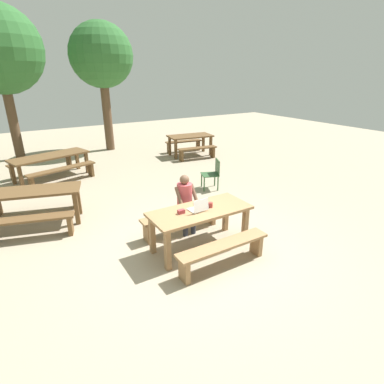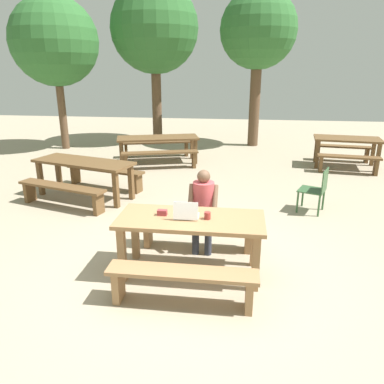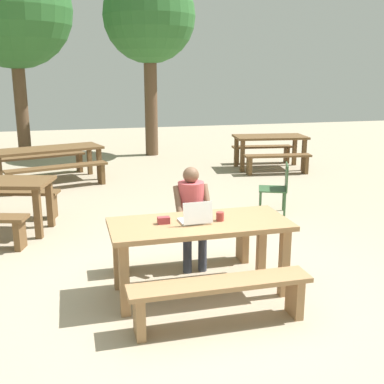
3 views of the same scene
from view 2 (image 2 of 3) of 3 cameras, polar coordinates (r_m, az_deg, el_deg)
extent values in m
plane|color=tan|center=(4.95, -0.20, -12.18)|extent=(30.00, 30.00, 0.00)
cube|color=#9E754C|center=(4.62, -0.21, -4.23)|extent=(1.82, 0.79, 0.05)
cube|color=#9E754C|center=(4.69, -10.67, -9.38)|extent=(0.09, 0.09, 0.72)
cube|color=#9E754C|center=(4.49, 9.74, -10.68)|extent=(0.09, 0.09, 0.72)
cube|color=#9E754C|center=(5.20, -8.69, -6.38)|extent=(0.09, 0.09, 0.72)
cube|color=#9E754C|center=(5.02, 9.53, -7.38)|extent=(0.09, 0.09, 0.72)
cube|color=#9E754C|center=(4.15, -1.52, -12.21)|extent=(1.67, 0.30, 0.05)
cube|color=#9E754C|center=(4.42, -11.22, -13.76)|extent=(0.08, 0.24, 0.39)
cube|color=#9E754C|center=(4.23, 8.75, -15.26)|extent=(0.08, 0.24, 0.39)
cube|color=#9E754C|center=(5.39, 0.79, -4.62)|extent=(1.67, 0.30, 0.05)
cube|color=#9E754C|center=(5.60, -6.75, -6.24)|extent=(0.08, 0.24, 0.39)
cube|color=#9E754C|center=(5.45, 8.54, -7.07)|extent=(0.08, 0.24, 0.39)
cube|color=white|center=(4.63, -0.82, -3.69)|extent=(0.31, 0.23, 0.02)
cube|color=white|center=(4.47, -0.99, -2.91)|extent=(0.30, 0.06, 0.22)
cube|color=black|center=(4.48, -0.98, -2.86)|extent=(0.28, 0.04, 0.20)
cube|color=#993338|center=(4.68, -4.59, -3.16)|extent=(0.12, 0.07, 0.07)
cylinder|color=#99332D|center=(4.55, 2.37, -3.62)|extent=(0.08, 0.08, 0.09)
cylinder|color=#333847|center=(5.30, 0.54, -7.31)|extent=(0.10, 0.10, 0.43)
cylinder|color=#333847|center=(5.29, 2.49, -7.42)|extent=(0.10, 0.10, 0.43)
cube|color=#333847|center=(5.27, 1.64, -4.43)|extent=(0.28, 0.28, 0.12)
cylinder|color=#C64C51|center=(5.25, 1.77, -1.11)|extent=(0.30, 0.30, 0.50)
cylinder|color=brown|center=(5.16, -0.21, -1.20)|extent=(0.07, 0.32, 0.41)
cylinder|color=brown|center=(5.13, 3.54, -1.37)|extent=(0.07, 0.32, 0.41)
sphere|color=brown|center=(5.14, 1.81, 2.40)|extent=(0.18, 0.18, 0.18)
cube|color=#335933|center=(7.11, 17.86, 0.27)|extent=(0.57, 0.57, 0.02)
cube|color=#335933|center=(7.01, 19.69, 1.65)|extent=(0.19, 0.41, 0.41)
cylinder|color=#335933|center=(7.39, 16.59, -0.63)|extent=(0.04, 0.04, 0.40)
cylinder|color=#335933|center=(7.04, 15.85, -1.52)|extent=(0.04, 0.04, 0.40)
cylinder|color=#335933|center=(7.32, 19.47, -1.10)|extent=(0.04, 0.04, 0.40)
cylinder|color=#335933|center=(6.97, 18.86, -2.03)|extent=(0.04, 0.04, 0.40)
cube|color=brown|center=(10.33, -5.27, 8.26)|extent=(2.33, 1.40, 0.05)
cube|color=brown|center=(10.08, -10.77, 5.68)|extent=(0.11, 0.11, 0.66)
cube|color=brown|center=(10.21, 0.53, 6.18)|extent=(0.11, 0.11, 0.66)
cube|color=brown|center=(10.68, -10.70, 6.40)|extent=(0.11, 0.11, 0.66)
cube|color=brown|center=(10.80, -0.01, 6.87)|extent=(0.11, 0.11, 0.66)
cube|color=brown|center=(9.70, -4.92, 6.04)|extent=(1.98, 0.85, 0.05)
cube|color=brown|center=(9.73, -10.12, 4.48)|extent=(0.15, 0.25, 0.41)
cube|color=brown|center=(9.85, 0.28, 4.95)|extent=(0.15, 0.25, 0.41)
cube|color=brown|center=(11.06, -5.49, 7.59)|extent=(1.98, 0.85, 0.05)
cube|color=brown|center=(11.09, -10.06, 6.22)|extent=(0.15, 0.25, 0.41)
cube|color=brown|center=(11.19, -0.89, 6.62)|extent=(0.15, 0.25, 0.41)
cube|color=brown|center=(7.75, -16.32, 4.43)|extent=(2.19, 1.28, 0.05)
cube|color=brown|center=(8.29, -22.20, 1.97)|extent=(0.11, 0.11, 0.71)
cube|color=brown|center=(7.10, -11.57, 0.34)|extent=(0.11, 0.11, 0.71)
cube|color=brown|center=(8.64, -19.77, 2.89)|extent=(0.11, 0.11, 0.71)
cube|color=brown|center=(7.51, -9.31, 1.48)|extent=(0.11, 0.11, 0.71)
cube|color=brown|center=(7.36, -19.39, 0.80)|extent=(1.87, 0.81, 0.05)
cube|color=brown|center=(8.00, -23.60, 0.02)|extent=(0.14, 0.25, 0.39)
cube|color=brown|center=(6.91, -14.13, -1.77)|extent=(0.14, 0.25, 0.39)
cube|color=brown|center=(8.33, -13.21, 3.39)|extent=(1.87, 0.81, 0.05)
cube|color=brown|center=(8.90, -17.40, 2.53)|extent=(0.14, 0.25, 0.39)
cube|color=brown|center=(7.94, -8.28, 1.29)|extent=(0.14, 0.25, 0.39)
cube|color=brown|center=(10.61, 22.72, 7.52)|extent=(1.75, 1.05, 0.05)
cube|color=brown|center=(10.29, 18.65, 5.47)|extent=(0.10, 0.10, 0.73)
cube|color=brown|center=(10.49, 26.59, 4.71)|extent=(0.10, 0.10, 0.73)
cube|color=brown|center=(10.92, 18.47, 6.20)|extent=(0.10, 0.10, 0.73)
cube|color=brown|center=(11.11, 25.98, 5.48)|extent=(0.10, 0.10, 0.73)
cube|color=brown|center=(10.03, 22.93, 4.98)|extent=(1.52, 0.49, 0.05)
cube|color=brown|center=(10.01, 19.12, 4.09)|extent=(0.11, 0.25, 0.40)
cube|color=brown|center=(10.20, 26.35, 3.42)|extent=(0.11, 0.25, 0.40)
cube|color=brown|center=(11.30, 22.11, 6.48)|extent=(1.52, 0.49, 0.05)
cube|color=brown|center=(11.28, 18.73, 5.69)|extent=(0.11, 0.25, 0.40)
cube|color=brown|center=(11.45, 25.18, 5.08)|extent=(0.11, 0.25, 0.40)
cylinder|color=brown|center=(13.30, -5.42, 13.80)|extent=(0.33, 0.33, 2.86)
sphere|color=#2D662D|center=(13.31, -5.75, 23.71)|extent=(2.88, 2.88, 2.88)
cylinder|color=brown|center=(12.72, 9.58, 13.52)|extent=(0.34, 0.34, 2.91)
sphere|color=#2D662D|center=(12.73, 10.14, 23.31)|extent=(2.40, 2.40, 2.40)
cylinder|color=brown|center=(12.78, -19.28, 11.78)|extent=(0.24, 0.24, 2.47)
sphere|color=#2D662D|center=(12.73, -20.31, 20.82)|extent=(2.62, 2.62, 2.62)
camera|label=1|loc=(3.27, -83.02, 11.10)|focal=28.41mm
camera|label=3|loc=(1.83, -85.24, -8.28)|focal=44.40mm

